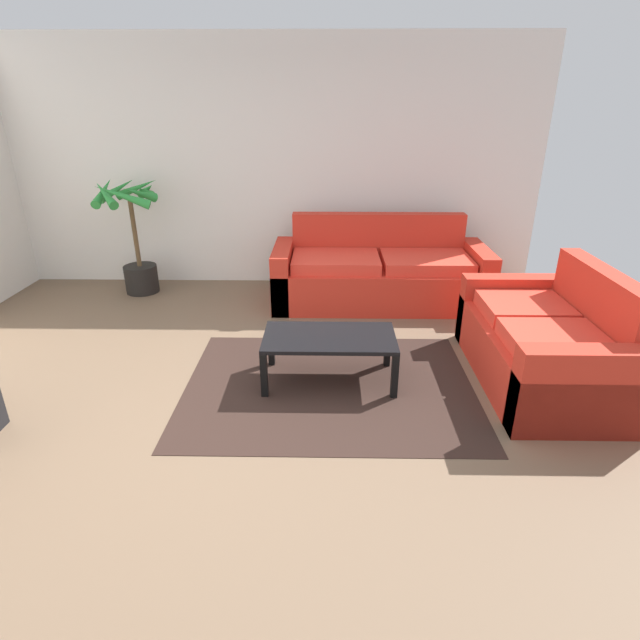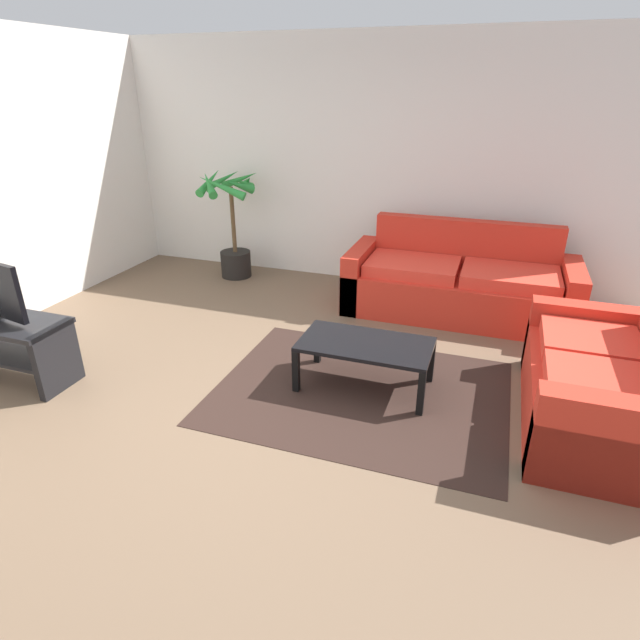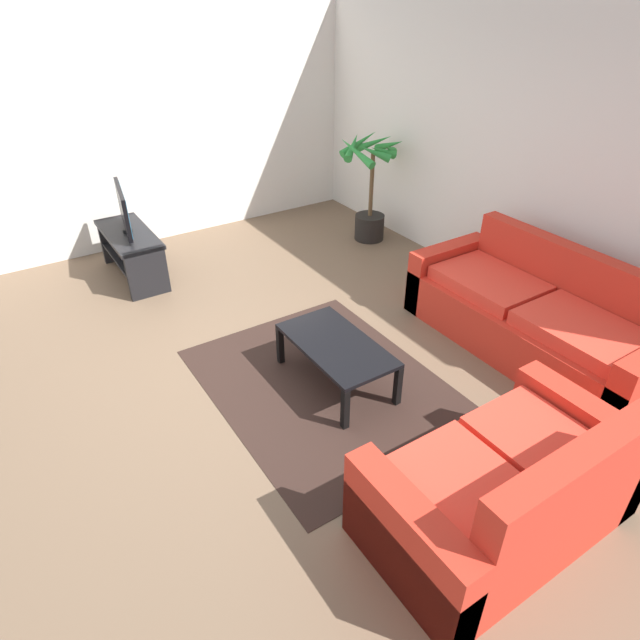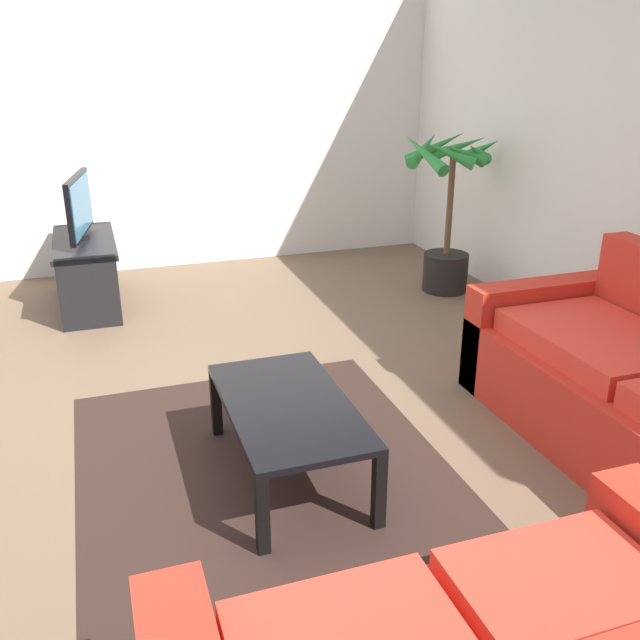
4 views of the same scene
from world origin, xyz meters
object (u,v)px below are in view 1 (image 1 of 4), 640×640
object	(u,v)px
couch_main	(379,275)
potted_palm	(134,239)
couch_loveseat	(545,345)
coffee_table	(329,342)

from	to	relation	value
couch_main	potted_palm	distance (m)	2.74
couch_main	couch_loveseat	world-z (taller)	same
coffee_table	couch_loveseat	bearing A→B (deg)	1.27
couch_loveseat	coffee_table	bearing A→B (deg)	-178.73
coffee_table	potted_palm	distance (m)	2.94
couch_loveseat	coffee_table	size ratio (longest dim) A/B	1.57
couch_loveseat	couch_main	bearing A→B (deg)	123.75
coffee_table	potted_palm	bearing A→B (deg)	137.72
couch_main	coffee_table	world-z (taller)	couch_main
couch_main	couch_loveseat	xyz separation A→B (m)	(1.12, -1.68, -0.00)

